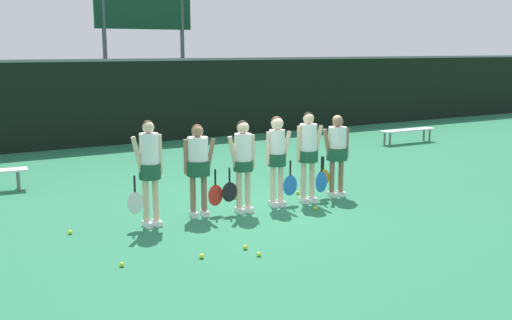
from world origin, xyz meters
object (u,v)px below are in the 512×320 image
(player_2, at_px, (243,159))
(tennis_ball_7, at_px, (122,264))
(tennis_ball_0, at_px, (259,254))
(tennis_ball_8, at_px, (70,232))
(player_3, at_px, (277,153))
(scoreboard, at_px, (144,18))
(tennis_ball_6, at_px, (315,208))
(player_1, at_px, (198,162))
(player_5, at_px, (337,149))
(tennis_ball_1, at_px, (245,247))
(player_4, at_px, (308,149))
(tennis_ball_2, at_px, (298,193))
(tennis_ball_4, at_px, (236,198))
(bench_far, at_px, (408,131))
(tennis_ball_5, at_px, (202,256))
(tennis_ball_3, at_px, (247,203))
(player_0, at_px, (149,165))

(player_2, xyz_separation_m, tennis_ball_7, (-2.72, -1.58, -0.94))
(tennis_ball_0, xyz_separation_m, tennis_ball_8, (-2.06, 2.36, 0.00))
(player_3, bearing_deg, scoreboard, 91.62)
(tennis_ball_6, bearing_deg, player_1, 160.40)
(player_1, bearing_deg, player_5, 10.26)
(tennis_ball_1, relative_size, tennis_ball_7, 1.03)
(scoreboard, xyz_separation_m, player_4, (-0.60, -10.48, -2.85))
(scoreboard, height_order, tennis_ball_1, scoreboard)
(tennis_ball_2, xyz_separation_m, tennis_ball_4, (-1.26, 0.28, -0.00))
(bench_far, bearing_deg, tennis_ball_5, -146.06)
(player_2, distance_m, tennis_ball_4, 1.32)
(bench_far, height_order, player_5, player_5)
(tennis_ball_1, bearing_deg, scoreboard, 76.44)
(tennis_ball_2, relative_size, tennis_ball_4, 1.05)
(bench_far, relative_size, tennis_ball_1, 28.48)
(tennis_ball_1, bearing_deg, tennis_ball_0, -86.60)
(scoreboard, xyz_separation_m, player_5, (0.15, -10.37, -2.91))
(player_2, relative_size, tennis_ball_2, 23.99)
(player_2, height_order, tennis_ball_5, player_2)
(tennis_ball_3, height_order, tennis_ball_6, tennis_ball_3)
(tennis_ball_7, bearing_deg, tennis_ball_4, 38.96)
(tennis_ball_1, bearing_deg, tennis_ball_8, 135.40)
(scoreboard, xyz_separation_m, player_3, (-1.25, -10.42, -2.88))
(tennis_ball_5, bearing_deg, tennis_ball_2, 36.77)
(tennis_ball_4, bearing_deg, tennis_ball_6, -57.95)
(tennis_ball_3, relative_size, tennis_ball_8, 1.03)
(player_2, bearing_deg, player_3, 9.67)
(player_5, height_order, tennis_ball_2, player_5)
(bench_far, xyz_separation_m, player_0, (-9.92, -4.38, 0.65))
(player_1, height_order, tennis_ball_8, player_1)
(tennis_ball_0, xyz_separation_m, tennis_ball_4, (1.24, 3.02, 0.00))
(tennis_ball_8, bearing_deg, tennis_ball_6, -10.24)
(player_0, relative_size, tennis_ball_5, 24.37)
(player_5, distance_m, tennis_ball_5, 4.39)
(tennis_ball_1, relative_size, tennis_ball_2, 1.00)
(tennis_ball_7, bearing_deg, tennis_ball_0, -17.55)
(scoreboard, height_order, player_4, scoreboard)
(tennis_ball_0, relative_size, tennis_ball_8, 0.94)
(player_5, xyz_separation_m, tennis_ball_3, (-1.85, 0.30, -0.92))
(player_5, distance_m, tennis_ball_1, 3.77)
(player_4, height_order, tennis_ball_8, player_4)
(tennis_ball_2, bearing_deg, player_1, -169.66)
(player_4, bearing_deg, player_0, -172.66)
(tennis_ball_7, bearing_deg, tennis_ball_6, 14.88)
(player_0, height_order, tennis_ball_5, player_0)
(player_2, height_order, player_4, player_4)
(player_0, distance_m, player_3, 2.48)
(player_1, distance_m, tennis_ball_0, 2.49)
(tennis_ball_1, bearing_deg, player_4, 37.43)
(player_4, height_order, tennis_ball_0, player_4)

